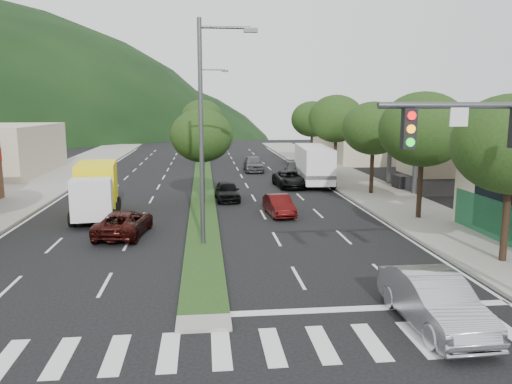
{
  "coord_description": "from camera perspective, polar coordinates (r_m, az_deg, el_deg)",
  "views": [
    {
      "loc": [
        0.08,
        -14.19,
        6.27
      ],
      "look_at": [
        2.87,
        12.18,
        1.71
      ],
      "focal_mm": 35.0,
      "sensor_mm": 36.0,
      "label": 1
    }
  ],
  "objects": [
    {
      "name": "car_queue_e",
      "position": [
        48.75,
        -0.29,
        3.28
      ],
      "size": [
        1.91,
        4.57,
        1.55
      ],
      "primitive_type": "imported",
      "rotation": [
        0.0,
        0.0,
        -0.02
      ],
      "color": "#525156",
      "rests_on": "ground"
    },
    {
      "name": "tree_r_d",
      "position": [
        45.78,
        9.15,
        8.27
      ],
      "size": [
        5.0,
        5.0,
        7.17
      ],
      "color": "black",
      "rests_on": "sidewalk_right"
    },
    {
      "name": "tree_r_c",
      "position": [
        36.24,
        13.27,
        7.08
      ],
      "size": [
        4.4,
        4.4,
        6.48
      ],
      "color": "black",
      "rests_on": "sidewalk_right"
    },
    {
      "name": "sedan_silver",
      "position": [
        15.5,
        19.67,
        -11.63
      ],
      "size": [
        1.76,
        4.71,
        1.54
      ],
      "primitive_type": "imported",
      "rotation": [
        0.0,
        0.0,
        0.03
      ],
      "color": "#A8ABB0",
      "rests_on": "ground"
    },
    {
      "name": "tree_med_far",
      "position": [
        58.2,
        -6.19,
        8.45
      ],
      "size": [
        4.8,
        4.8,
        6.94
      ],
      "color": "black",
      "rests_on": "median"
    },
    {
      "name": "car_queue_a",
      "position": [
        33.7,
        -3.3,
        0.13
      ],
      "size": [
        1.68,
        3.87,
        1.3
      ],
      "primitive_type": "imported",
      "rotation": [
        0.0,
        0.0,
        0.04
      ],
      "color": "black",
      "rests_on": "ground"
    },
    {
      "name": "tree_med_near",
      "position": [
        32.24,
        -6.21,
        6.42
      ],
      "size": [
        4.0,
        4.0,
        6.02
      ],
      "color": "black",
      "rests_on": "median"
    },
    {
      "name": "sidewalk_right",
      "position": [
        41.58,
        11.41,
        0.99
      ],
      "size": [
        5.0,
        90.0,
        0.15
      ],
      "primitive_type": "cube",
      "color": "gray",
      "rests_on": "ground"
    },
    {
      "name": "car_queue_b",
      "position": [
        44.3,
        4.61,
        2.52
      ],
      "size": [
        2.55,
        5.13,
        1.43
      ],
      "primitive_type": "imported",
      "rotation": [
        0.0,
        0.0,
        -0.11
      ],
      "color": "#424246",
      "rests_on": "ground"
    },
    {
      "name": "crosswalk",
      "position": [
        13.71,
        -5.97,
        -17.51
      ],
      "size": [
        19.0,
        2.2,
        0.01
      ],
      "primitive_type": "cube",
      "color": "silver",
      "rests_on": "ground"
    },
    {
      "name": "gas_canopy",
      "position": [
        40.87,
        21.7,
        6.79
      ],
      "size": [
        12.2,
        8.2,
        5.25
      ],
      "color": "silver",
      "rests_on": "ground"
    },
    {
      "name": "tree_r_e",
      "position": [
        55.5,
        6.43,
        8.27
      ],
      "size": [
        4.6,
        4.6,
        6.71
      ],
      "color": "black",
      "rests_on": "sidewalk_right"
    },
    {
      "name": "box_truck",
      "position": [
        30.0,
        -17.8,
        0.0
      ],
      "size": [
        2.97,
        6.37,
        3.03
      ],
      "rotation": [
        0.0,
        0.0,
        3.26
      ],
      "color": "silver",
      "rests_on": "ground"
    },
    {
      "name": "streetlight_mid",
      "position": [
        47.19,
        -5.96,
        8.86
      ],
      "size": [
        2.6,
        0.25,
        10.0
      ],
      "color": "#47494C",
      "rests_on": "ground"
    },
    {
      "name": "suv_maroon",
      "position": [
        25.35,
        -14.84,
        -3.44
      ],
      "size": [
        2.66,
        4.76,
        1.26
      ],
      "primitive_type": "imported",
      "rotation": [
        0.0,
        0.0,
        3.01
      ],
      "color": "black",
      "rests_on": "ground"
    },
    {
      "name": "car_queue_d",
      "position": [
        39.19,
        3.9,
        1.46
      ],
      "size": [
        2.4,
        4.71,
        1.28
      ],
      "primitive_type": "imported",
      "rotation": [
        0.0,
        0.0,
        0.06
      ],
      "color": "black",
      "rests_on": "ground"
    },
    {
      "name": "streetlight_near",
      "position": [
        22.2,
        -5.77,
        7.92
      ],
      "size": [
        2.6,
        0.25,
        10.0
      ],
      "color": "#47494C",
      "rests_on": "ground"
    },
    {
      "name": "sidewalk_left",
      "position": [
        41.78,
        -24.21,
        0.36
      ],
      "size": [
        6.0,
        90.0,
        0.15
      ],
      "primitive_type": "cube",
      "color": "gray",
      "rests_on": "ground"
    },
    {
      "name": "tree_r_a",
      "position": [
        21.8,
        27.24,
        4.86
      ],
      "size": [
        4.6,
        4.6,
        6.63
      ],
      "color": "black",
      "rests_on": "sidewalk_right"
    },
    {
      "name": "motorhome",
      "position": [
        40.91,
        6.6,
        3.18
      ],
      "size": [
        3.04,
        8.15,
        3.07
      ],
      "rotation": [
        0.0,
        0.0,
        -0.07
      ],
      "color": "white",
      "rests_on": "ground"
    },
    {
      "name": "tree_r_b",
      "position": [
        28.8,
        18.55,
        6.79
      ],
      "size": [
        4.8,
        4.8,
        6.94
      ],
      "color": "black",
      "rests_on": "sidewalk_right"
    },
    {
      "name": "car_queue_c",
      "position": [
        29.08,
        2.65,
        -1.52
      ],
      "size": [
        1.58,
        3.69,
        1.18
      ],
      "primitive_type": "imported",
      "rotation": [
        0.0,
        0.0,
        0.09
      ],
      "color": "#460B0B",
      "rests_on": "ground"
    },
    {
      "name": "median",
      "position": [
        42.64,
        -6.09,
        1.32
      ],
      "size": [
        1.6,
        56.0,
        0.12
      ],
      "primitive_type": "cube",
      "color": "#1A3513",
      "rests_on": "ground"
    },
    {
      "name": "ground",
      "position": [
        15.51,
        -6.0,
        -14.15
      ],
      "size": [
        160.0,
        160.0,
        0.0
      ],
      "primitive_type": "plane",
      "color": "black",
      "rests_on": "ground"
    },
    {
      "name": "bldg_right_far",
      "position": [
        61.45,
        12.46,
        6.1
      ],
      "size": [
        10.0,
        16.0,
        5.2
      ],
      "primitive_type": "cube",
      "color": "#BAAD94",
      "rests_on": "ground"
    }
  ]
}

